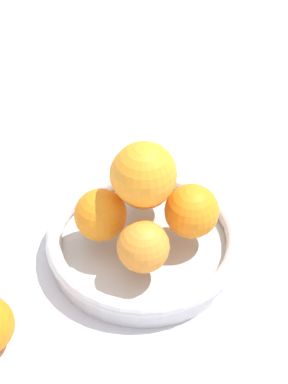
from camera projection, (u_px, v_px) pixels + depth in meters
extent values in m
plane|color=silver|center=(144.00, 253.00, 0.86)|extent=(4.00, 4.00, 0.00)
cylinder|color=silver|center=(144.00, 248.00, 0.86)|extent=(0.25, 0.25, 0.02)
torus|color=silver|center=(144.00, 237.00, 0.84)|extent=(0.26, 0.26, 0.02)
sphere|color=orange|center=(143.00, 247.00, 0.77)|extent=(0.06, 0.06, 0.06)
sphere|color=orange|center=(192.00, 211.00, 0.82)|extent=(0.07, 0.07, 0.07)
sphere|color=orange|center=(144.00, 180.00, 0.85)|extent=(0.08, 0.08, 0.08)
sphere|color=orange|center=(101.00, 215.00, 0.81)|extent=(0.07, 0.07, 0.07)
sphere|color=orange|center=(146.00, 174.00, 0.77)|extent=(0.08, 0.08, 0.08)
sphere|color=orange|center=(141.00, 173.00, 0.78)|extent=(0.07, 0.07, 0.07)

